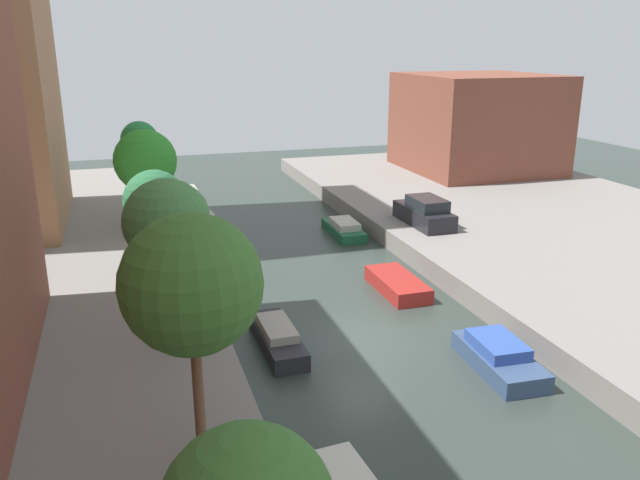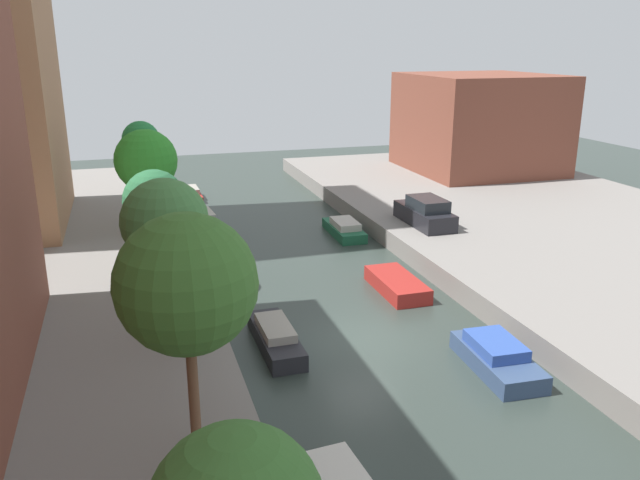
{
  "view_description": "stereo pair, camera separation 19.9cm",
  "coord_description": "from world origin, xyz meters",
  "px_view_note": "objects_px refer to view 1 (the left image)",
  "views": [
    {
      "loc": [
        -7.95,
        -19.64,
        10.41
      ],
      "look_at": [
        0.97,
        8.46,
        1.21
      ],
      "focal_mm": 35.74,
      "sensor_mm": 36.0,
      "label": 1
    },
    {
      "loc": [
        -7.76,
        -19.7,
        10.41
      ],
      "look_at": [
        0.97,
        8.46,
        1.21
      ],
      "focal_mm": 35.74,
      "sensor_mm": 36.0,
      "label": 2
    }
  ],
  "objects_px": {
    "street_tree_2": "(167,224)",
    "moored_boat_left_2": "(277,337)",
    "street_tree_4": "(145,161)",
    "moored_boat_right_4": "(344,229)",
    "parked_car": "(425,213)",
    "moored_boat_left_5": "(188,194)",
    "low_block_right": "(477,123)",
    "moored_boat_left_4": "(200,220)",
    "street_tree_1": "(192,285)",
    "street_tree_5": "(140,141)",
    "moored_boat_right_3": "(397,284)",
    "moored_boat_right_2": "(499,357)",
    "moored_boat_left_3": "(226,266)",
    "street_tree_3": "(155,202)"
  },
  "relations": [
    {
      "from": "moored_boat_left_2",
      "to": "moored_boat_left_4",
      "type": "height_order",
      "value": "moored_boat_left_4"
    },
    {
      "from": "moored_boat_left_2",
      "to": "low_block_right",
      "type": "bearing_deg",
      "value": 46.9
    },
    {
      "from": "street_tree_5",
      "to": "parked_car",
      "type": "xyz_separation_m",
      "value": [
        14.1,
        -9.66,
        -3.12
      ]
    },
    {
      "from": "street_tree_1",
      "to": "parked_car",
      "type": "relative_size",
      "value": 1.39
    },
    {
      "from": "moored_boat_right_2",
      "to": "street_tree_3",
      "type": "bearing_deg",
      "value": 135.05
    },
    {
      "from": "street_tree_3",
      "to": "moored_boat_left_4",
      "type": "relative_size",
      "value": 1.09
    },
    {
      "from": "street_tree_4",
      "to": "moored_boat_left_5",
      "type": "bearing_deg",
      "value": 73.8
    },
    {
      "from": "low_block_right",
      "to": "street_tree_2",
      "type": "bearing_deg",
      "value": -137.11
    },
    {
      "from": "moored_boat_left_5",
      "to": "moored_boat_right_3",
      "type": "height_order",
      "value": "moored_boat_left_5"
    },
    {
      "from": "street_tree_1",
      "to": "moored_boat_left_4",
      "type": "relative_size",
      "value": 1.48
    },
    {
      "from": "street_tree_2",
      "to": "moored_boat_left_2",
      "type": "height_order",
      "value": "street_tree_2"
    },
    {
      "from": "moored_boat_left_5",
      "to": "moored_boat_left_4",
      "type": "bearing_deg",
      "value": -90.69
    },
    {
      "from": "low_block_right",
      "to": "moored_boat_left_5",
      "type": "xyz_separation_m",
      "value": [
        -21.68,
        0.97,
        -4.23
      ]
    },
    {
      "from": "moored_boat_right_4",
      "to": "moored_boat_right_2",
      "type": "bearing_deg",
      "value": -90.88
    },
    {
      "from": "street_tree_3",
      "to": "moored_boat_right_3",
      "type": "xyz_separation_m",
      "value": [
        9.8,
        -2.84,
        -3.77
      ]
    },
    {
      "from": "low_block_right",
      "to": "street_tree_4",
      "type": "distance_m",
      "value": 26.5
    },
    {
      "from": "street_tree_2",
      "to": "moored_boat_right_3",
      "type": "relative_size",
      "value": 1.44
    },
    {
      "from": "street_tree_4",
      "to": "moored_boat_right_4",
      "type": "xyz_separation_m",
      "value": [
        10.41,
        -0.84,
        -4.26
      ]
    },
    {
      "from": "street_tree_3",
      "to": "moored_boat_left_5",
      "type": "relative_size",
      "value": 1.21
    },
    {
      "from": "street_tree_2",
      "to": "moored_boat_left_5",
      "type": "xyz_separation_m",
      "value": [
        3.05,
        23.94,
        -4.65
      ]
    },
    {
      "from": "street_tree_3",
      "to": "moored_boat_left_3",
      "type": "distance_m",
      "value": 5.26
    },
    {
      "from": "street_tree_1",
      "to": "street_tree_3",
      "type": "distance_m",
      "value": 13.53
    },
    {
      "from": "moored_boat_left_3",
      "to": "parked_car",
      "type": "bearing_deg",
      "value": 7.23
    },
    {
      "from": "moored_boat_right_3",
      "to": "moored_boat_right_4",
      "type": "relative_size",
      "value": 0.93
    },
    {
      "from": "street_tree_5",
      "to": "moored_boat_left_5",
      "type": "xyz_separation_m",
      "value": [
        3.05,
        4.21,
        -4.43
      ]
    },
    {
      "from": "street_tree_1",
      "to": "moored_boat_right_4",
      "type": "distance_m",
      "value": 22.5
    },
    {
      "from": "street_tree_3",
      "to": "street_tree_2",
      "type": "bearing_deg",
      "value": -90.0
    },
    {
      "from": "moored_boat_left_3",
      "to": "moored_boat_left_5",
      "type": "xyz_separation_m",
      "value": [
        -0.05,
        15.26,
        0.04
      ]
    },
    {
      "from": "moored_boat_left_4",
      "to": "moored_boat_right_4",
      "type": "height_order",
      "value": "moored_boat_left_4"
    },
    {
      "from": "parked_car",
      "to": "moored_boat_left_5",
      "type": "xyz_separation_m",
      "value": [
        -11.05,
        13.87,
        -1.31
      ]
    },
    {
      "from": "moored_boat_left_3",
      "to": "moored_boat_left_2",
      "type": "bearing_deg",
      "value": -87.05
    },
    {
      "from": "street_tree_2",
      "to": "moored_boat_left_4",
      "type": "relative_size",
      "value": 1.33
    },
    {
      "from": "moored_boat_right_4",
      "to": "moored_boat_left_2",
      "type": "bearing_deg",
      "value": -119.27
    },
    {
      "from": "street_tree_3",
      "to": "street_tree_5",
      "type": "relative_size",
      "value": 0.9
    },
    {
      "from": "street_tree_5",
      "to": "moored_boat_right_2",
      "type": "relative_size",
      "value": 1.27
    },
    {
      "from": "moored_boat_left_5",
      "to": "street_tree_3",
      "type": "bearing_deg",
      "value": -100.08
    },
    {
      "from": "street_tree_1",
      "to": "street_tree_4",
      "type": "xyz_separation_m",
      "value": [
        0.0,
        20.14,
        -0.79
      ]
    },
    {
      "from": "street_tree_2",
      "to": "moored_boat_right_4",
      "type": "distance_m",
      "value": 16.98
    },
    {
      "from": "moored_boat_right_4",
      "to": "street_tree_4",
      "type": "bearing_deg",
      "value": 175.4
    },
    {
      "from": "street_tree_3",
      "to": "street_tree_5",
      "type": "xyz_separation_m",
      "value": [
        0.0,
        12.96,
        0.66
      ]
    },
    {
      "from": "street_tree_3",
      "to": "moored_boat_left_5",
      "type": "height_order",
      "value": "street_tree_3"
    },
    {
      "from": "street_tree_5",
      "to": "moored_boat_right_3",
      "type": "height_order",
      "value": "street_tree_5"
    },
    {
      "from": "moored_boat_left_3",
      "to": "moored_boat_right_3",
      "type": "bearing_deg",
      "value": -35.28
    },
    {
      "from": "moored_boat_left_4",
      "to": "street_tree_4",
      "type": "bearing_deg",
      "value": -131.62
    },
    {
      "from": "moored_boat_right_2",
      "to": "parked_car",
      "type": "bearing_deg",
      "value": 73.68
    },
    {
      "from": "street_tree_3",
      "to": "street_tree_5",
      "type": "height_order",
      "value": "street_tree_5"
    },
    {
      "from": "street_tree_3",
      "to": "moored_boat_right_3",
      "type": "relative_size",
      "value": 1.18
    },
    {
      "from": "street_tree_4",
      "to": "moored_boat_left_2",
      "type": "height_order",
      "value": "street_tree_4"
    },
    {
      "from": "moored_boat_left_3",
      "to": "moored_boat_right_2",
      "type": "bearing_deg",
      "value": -59.62
    },
    {
      "from": "parked_car",
      "to": "moored_boat_left_2",
      "type": "height_order",
      "value": "parked_car"
    }
  ]
}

